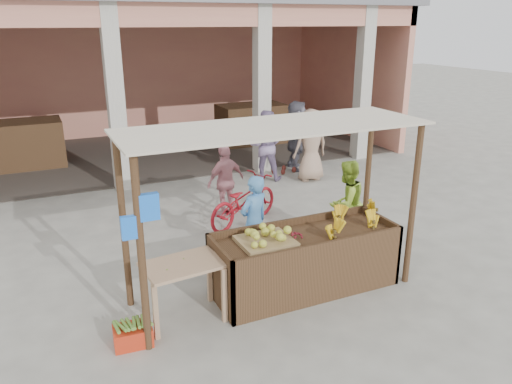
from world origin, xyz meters
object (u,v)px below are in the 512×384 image
fruit_stall (305,263)px  vendor_green (346,201)px  side_table (183,273)px  vendor_blue (254,219)px  motorcycle (243,200)px  red_crate (133,335)px

fruit_stall → vendor_green: bearing=36.5°
side_table → vendor_green: 3.31m
side_table → vendor_blue: 1.72m
fruit_stall → side_table: 1.79m
side_table → vendor_blue: vendor_blue is taller
fruit_stall → side_table: size_ratio=2.51×
vendor_green → motorcycle: vendor_green is taller
motorcycle → side_table: bearing=118.3°
red_crate → vendor_green: bearing=23.4°
fruit_stall → red_crate: bearing=-173.2°
red_crate → vendor_green: 4.13m
fruit_stall → vendor_green: vendor_green is taller
side_table → motorcycle: 3.24m
vendor_blue → fruit_stall: bearing=91.1°
fruit_stall → vendor_green: size_ratio=1.67×
fruit_stall → motorcycle: bearing=86.4°
side_table → motorcycle: motorcycle is taller
red_crate → motorcycle: size_ratio=0.25×
vendor_blue → side_table: bearing=14.3°
side_table → vendor_blue: (1.41, 0.97, 0.14)m
vendor_green → red_crate: bearing=4.5°
fruit_stall → vendor_blue: bearing=111.3°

